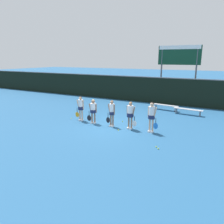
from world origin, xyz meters
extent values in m
plane|color=#235684|center=(0.00, 0.00, 0.00)|extent=(140.00, 140.00, 0.00)
cube|color=black|center=(0.00, 8.25, 1.20)|extent=(60.00, 0.06, 2.40)
cube|color=slate|center=(0.00, 8.25, 2.44)|extent=(60.00, 0.08, 0.08)
cylinder|color=#515156|center=(0.42, 9.15, 2.64)|extent=(0.14, 0.14, 5.28)
cylinder|color=#515156|center=(3.53, 9.15, 2.64)|extent=(0.14, 0.14, 5.28)
cube|color=#0F3823|center=(1.97, 9.15, 4.43)|extent=(3.79, 0.12, 1.70)
cube|color=white|center=(1.97, 9.08, 5.11)|extent=(3.64, 0.02, 0.34)
cube|color=#B2B2B7|center=(3.74, 5.28, 0.42)|extent=(2.16, 0.54, 0.04)
cylinder|color=slate|center=(4.63, 5.33, 0.20)|extent=(0.06, 0.06, 0.40)
cylinder|color=slate|center=(4.60, 5.08, 0.20)|extent=(0.06, 0.06, 0.40)
cylinder|color=slate|center=(2.88, 5.47, 0.20)|extent=(0.06, 0.06, 0.40)
cylinder|color=slate|center=(2.85, 5.22, 0.20)|extent=(0.06, 0.06, 0.40)
cube|color=#B2B2B7|center=(1.85, 5.95, 0.41)|extent=(2.10, 0.63, 0.04)
cylinder|color=slate|center=(2.71, 5.96, 0.20)|extent=(0.06, 0.06, 0.39)
cylinder|color=slate|center=(2.67, 5.71, 0.20)|extent=(0.06, 0.06, 0.39)
cylinder|color=slate|center=(1.02, 6.18, 0.20)|extent=(0.06, 0.06, 0.39)
cylinder|color=slate|center=(0.99, 5.93, 0.20)|extent=(0.06, 0.06, 0.39)
cylinder|color=tan|center=(-2.31, 0.11, 0.40)|extent=(0.10, 0.10, 0.80)
cylinder|color=tan|center=(-2.49, 0.09, 0.40)|extent=(0.10, 0.10, 0.80)
cube|color=white|center=(-2.31, 0.08, 0.04)|extent=(0.14, 0.25, 0.09)
cube|color=white|center=(-2.48, 0.06, 0.04)|extent=(0.14, 0.25, 0.09)
cylinder|color=#192347|center=(-2.40, 0.10, 0.88)|extent=(0.37, 0.37, 0.22)
cylinder|color=white|center=(-2.40, 0.10, 1.14)|extent=(0.32, 0.32, 0.67)
sphere|color=tan|center=(-2.40, 0.10, 1.57)|extent=(0.20, 0.20, 0.20)
sphere|color=black|center=(-2.40, 0.12, 1.59)|extent=(0.18, 0.18, 0.18)
cylinder|color=tan|center=(-2.60, 0.07, 1.12)|extent=(0.22, 0.10, 0.64)
cylinder|color=tan|center=(-2.21, 0.12, 1.12)|extent=(0.08, 0.08, 0.64)
cylinder|color=black|center=(-2.67, 0.04, 0.72)|extent=(0.03, 0.03, 0.26)
ellipsoid|color=orange|center=(-2.67, 0.04, 0.40)|extent=(0.30, 0.03, 0.36)
cylinder|color=#8C664C|center=(-1.20, -0.04, 0.38)|extent=(0.10, 0.10, 0.76)
cylinder|color=#8C664C|center=(-1.39, -0.06, 0.38)|extent=(0.10, 0.10, 0.76)
cube|color=white|center=(-1.19, -0.07, 0.04)|extent=(0.14, 0.25, 0.09)
cube|color=white|center=(-1.39, -0.09, 0.04)|extent=(0.14, 0.25, 0.09)
cylinder|color=#192347|center=(-1.29, -0.05, 0.83)|extent=(0.41, 0.41, 0.20)
cylinder|color=white|center=(-1.29, -0.05, 1.06)|extent=(0.36, 0.36, 0.60)
sphere|color=#8C664C|center=(-1.29, -0.05, 1.47)|extent=(0.23, 0.23, 0.23)
sphere|color=#D8B772|center=(-1.30, -0.03, 1.50)|extent=(0.21, 0.21, 0.21)
cylinder|color=#8C664C|center=(-1.51, -0.08, 1.04)|extent=(0.20, 0.10, 0.57)
cylinder|color=#8C664C|center=(-1.09, -0.02, 1.04)|extent=(0.08, 0.08, 0.57)
cylinder|color=black|center=(-1.59, -0.11, 0.67)|extent=(0.03, 0.03, 0.28)
ellipsoid|color=black|center=(-1.59, -0.11, 0.34)|extent=(0.32, 0.03, 0.38)
cylinder|color=#8C664C|center=(0.15, -0.04, 0.39)|extent=(0.10, 0.10, 0.79)
cylinder|color=#8C664C|center=(0.00, -0.04, 0.39)|extent=(0.10, 0.10, 0.79)
cube|color=white|center=(0.15, -0.07, 0.04)|extent=(0.11, 0.24, 0.09)
cube|color=white|center=(0.00, -0.07, 0.04)|extent=(0.11, 0.24, 0.09)
cylinder|color=#192347|center=(0.08, -0.04, 0.86)|extent=(0.32, 0.32, 0.19)
cylinder|color=white|center=(0.08, -0.04, 1.12)|extent=(0.28, 0.28, 0.66)
sphere|color=#8C664C|center=(0.08, -0.04, 1.55)|extent=(0.20, 0.20, 0.20)
sphere|color=#4C331E|center=(0.08, -0.02, 1.57)|extent=(0.18, 0.18, 0.18)
cylinder|color=#8C664C|center=(-0.10, -0.04, 1.10)|extent=(0.20, 0.08, 0.63)
cylinder|color=#8C664C|center=(0.25, -0.04, 1.10)|extent=(0.08, 0.08, 0.62)
cylinder|color=black|center=(-0.18, -0.06, 0.70)|extent=(0.03, 0.03, 0.27)
ellipsoid|color=black|center=(-0.18, -0.06, 0.38)|extent=(0.27, 0.03, 0.37)
cylinder|color=#8C664C|center=(1.38, 0.05, 0.40)|extent=(0.10, 0.10, 0.79)
cylinder|color=#8C664C|center=(1.19, 0.06, 0.40)|extent=(0.10, 0.10, 0.79)
cube|color=white|center=(1.38, 0.02, 0.04)|extent=(0.13, 0.25, 0.09)
cube|color=white|center=(1.18, 0.03, 0.04)|extent=(0.13, 0.25, 0.09)
cylinder|color=#192347|center=(1.28, 0.05, 0.87)|extent=(0.41, 0.41, 0.23)
cylinder|color=white|center=(1.28, 0.05, 1.12)|extent=(0.35, 0.35, 0.65)
sphere|color=#8C664C|center=(1.28, 0.05, 1.55)|extent=(0.20, 0.20, 0.20)
sphere|color=olive|center=(1.28, 0.07, 1.57)|extent=(0.19, 0.19, 0.19)
cylinder|color=#8C664C|center=(1.50, 0.03, 1.11)|extent=(0.21, 0.10, 0.62)
cylinder|color=#8C664C|center=(1.08, 0.07, 1.11)|extent=(0.08, 0.08, 0.62)
cylinder|color=black|center=(1.58, 0.01, 0.71)|extent=(0.03, 0.03, 0.27)
ellipsoid|color=silver|center=(1.58, 0.01, 0.39)|extent=(0.29, 0.03, 0.37)
cylinder|color=tan|center=(2.69, 0.05, 0.42)|extent=(0.10, 0.10, 0.84)
cylinder|color=tan|center=(2.50, 0.08, 0.42)|extent=(0.10, 0.10, 0.84)
cube|color=white|center=(2.68, 0.02, 0.04)|extent=(0.15, 0.25, 0.09)
cube|color=white|center=(2.50, 0.05, 0.04)|extent=(0.15, 0.25, 0.09)
cylinder|color=#192347|center=(2.59, 0.07, 0.92)|extent=(0.40, 0.40, 0.22)
cylinder|color=white|center=(2.59, 0.07, 1.19)|extent=(0.34, 0.34, 0.69)
sphere|color=tan|center=(2.59, 0.07, 1.64)|extent=(0.23, 0.23, 0.23)
sphere|color=black|center=(2.60, 0.09, 1.67)|extent=(0.21, 0.21, 0.21)
cylinder|color=tan|center=(2.80, 0.03, 1.17)|extent=(0.22, 0.11, 0.65)
cylinder|color=tan|center=(2.40, 0.10, 1.17)|extent=(0.08, 0.08, 0.65)
cylinder|color=black|center=(2.88, 0.00, 0.76)|extent=(0.03, 0.03, 0.27)
ellipsoid|color=blue|center=(2.88, 0.00, 0.44)|extent=(0.27, 0.03, 0.37)
sphere|color=#CCE033|center=(0.23, 1.16, 0.03)|extent=(0.07, 0.07, 0.07)
sphere|color=#CCE033|center=(-1.83, 0.95, 0.03)|extent=(0.06, 0.06, 0.06)
sphere|color=#CCE033|center=(-3.26, 0.08, 0.03)|extent=(0.07, 0.07, 0.07)
sphere|color=#CCE033|center=(3.70, -2.11, 0.03)|extent=(0.07, 0.07, 0.07)
sphere|color=#CCE033|center=(3.55, -1.94, 0.03)|extent=(0.07, 0.07, 0.07)
sphere|color=#CCE033|center=(0.82, -0.61, 0.03)|extent=(0.07, 0.07, 0.07)
camera|label=1|loc=(6.35, -11.54, 4.18)|focal=35.00mm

